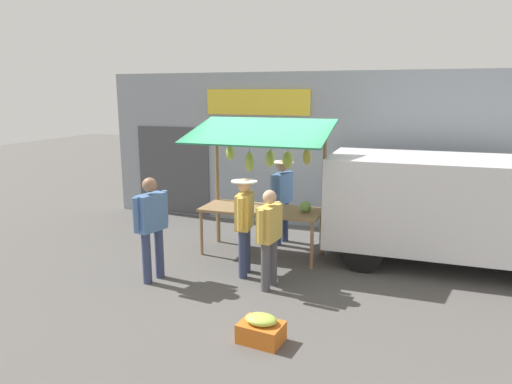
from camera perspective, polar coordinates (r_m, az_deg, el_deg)
name	(u,v)px	position (r m, az deg, el deg)	size (l,w,h in m)	color
ground_plane	(261,254)	(8.70, 0.67, -7.67)	(40.00, 40.00, 0.00)	#514F4C
street_backdrop	(291,150)	(10.38, 4.29, 5.20)	(9.00, 0.30, 3.40)	#8C939E
market_stall	(263,172)	(8.33, 0.89, 2.44)	(2.50, 1.46, 2.50)	olive
vendor_with_sunhat	(282,194)	(9.06, 3.21, -0.30)	(0.44, 0.70, 1.68)	navy
shopper_in_striped_shirt	(244,219)	(7.47, -1.44, -3.36)	(0.42, 0.69, 1.62)	navy
shopper_with_ponytail	(269,233)	(7.00, 1.66, -5.08)	(0.28, 0.67, 1.54)	#4C4C51
shopper_in_grey_tee	(151,222)	(7.43, -12.80, -3.59)	(0.33, 0.69, 1.68)	navy
parked_van	(450,202)	(8.58, 22.85, -1.14)	(4.42, 1.90, 1.88)	silver
produce_crate_near	(261,329)	(5.81, 0.63, -16.62)	(0.56, 0.44, 0.35)	#D1661E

